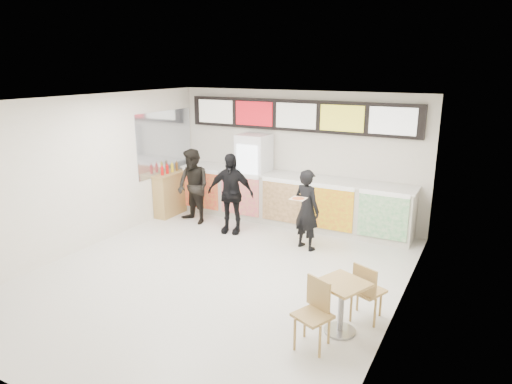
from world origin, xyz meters
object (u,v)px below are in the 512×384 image
Objects in this scene: drinks_fridge at (254,177)px; condiment_ledge at (170,194)px; customer_left at (193,187)px; customer_mid at (230,193)px; cafe_table at (342,298)px; customer_main at (307,210)px; service_counter at (289,199)px.

condiment_ledge is (-1.89, -0.79, -0.47)m from drinks_fridge.
customer_left is 0.98× the size of customer_mid.
customer_left is at bearing 161.29° from customer_mid.
customer_left reaches higher than cafe_table.
customer_mid reaches higher than customer_main.
drinks_fridge is 1.14× the size of customer_mid.
customer_main is 1.04× the size of cafe_table.
condiment_ledge is (-3.73, 0.44, -0.27)m from customer_main.
cafe_table is 1.25× the size of condiment_ledge.
customer_left is 1.38× the size of condiment_ledge.
customer_mid reaches higher than condiment_ledge.
customer_mid is at bearing -88.14° from drinks_fridge.
customer_mid is (0.04, -1.13, -0.13)m from drinks_fridge.
customer_left is 5.24m from cafe_table.
customer_left is at bearing 16.07° from customer_main.
customer_mid reaches higher than service_counter.
condiment_ledge is (-0.85, 0.21, -0.33)m from customer_left.
customer_left is (-2.88, 0.24, 0.05)m from customer_main.
cafe_table is at bearing -15.78° from customer_left.
customer_main reaches higher than condiment_ledge.
cafe_table is 6.06m from condiment_ledge.
condiment_ledge is at bearing -164.69° from service_counter.
drinks_fridge is 1.29× the size of cafe_table.
customer_mid is at bearing 9.33° from customer_left.
drinks_fridge reaches higher than customer_mid.
service_counter is 3.23× the size of customer_left.
service_counter is 4.50m from cafe_table.
customer_mid is at bearing -128.83° from service_counter.
condiment_ledge is at bearing 14.00° from customer_main.
cafe_table is at bearing 141.69° from customer_main.
service_counter reaches higher than cafe_table.
drinks_fridge is at bearing 80.45° from customer_mid.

